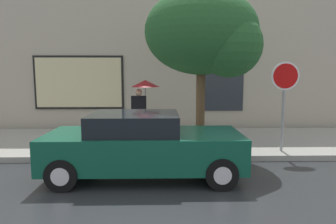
{
  "coord_description": "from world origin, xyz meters",
  "views": [
    {
      "loc": [
        0.63,
        -6.41,
        2.25
      ],
      "look_at": [
        0.81,
        1.8,
        1.2
      ],
      "focal_mm": 31.67,
      "sensor_mm": 36.0,
      "label": 1
    }
  ],
  "objects": [
    {
      "name": "ground_plane",
      "position": [
        0.0,
        0.0,
        0.0
      ],
      "size": [
        60.0,
        60.0,
        0.0
      ],
      "primitive_type": "plane",
      "color": "#282B2D"
    },
    {
      "name": "sidewalk",
      "position": [
        0.0,
        3.0,
        0.07
      ],
      "size": [
        20.0,
        4.0,
        0.15
      ],
      "primitive_type": "cube",
      "color": "gray",
      "rests_on": "ground"
    },
    {
      "name": "building_facade",
      "position": [
        -0.02,
        5.5,
        3.48
      ],
      "size": [
        20.0,
        0.67,
        7.0
      ],
      "color": "#B2A893",
      "rests_on": "ground"
    },
    {
      "name": "parked_car",
      "position": [
        0.21,
        -0.06,
        0.7
      ],
      "size": [
        4.2,
        1.84,
        1.41
      ],
      "color": "#0F4C38",
      "rests_on": "ground"
    },
    {
      "name": "pedestrian_with_umbrella",
      "position": [
        0.03,
        3.13,
        1.65
      ],
      "size": [
        0.93,
        0.93,
        1.92
      ],
      "color": "black",
      "rests_on": "sidewalk"
    },
    {
      "name": "street_tree",
      "position": [
        1.84,
        1.59,
        3.28
      ],
      "size": [
        3.03,
        2.58,
        4.36
      ],
      "color": "#4C3823",
      "rests_on": "sidewalk"
    },
    {
      "name": "stop_sign",
      "position": [
        3.93,
        1.48,
        1.87
      ],
      "size": [
        0.76,
        0.1,
        2.43
      ],
      "color": "gray",
      "rests_on": "sidewalk"
    }
  ]
}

